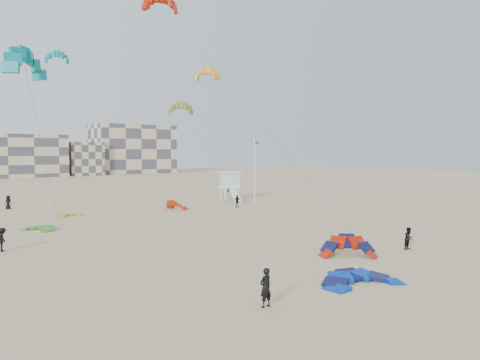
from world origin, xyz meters
TOP-DOWN VIEW (x-y plane):
  - ground at (0.00, 0.00)m, footprint 320.00×320.00m
  - kite_ground_blue at (4.10, 0.78)m, footprint 5.20×5.37m
  - kite_ground_orange at (8.70, 5.46)m, footprint 5.15×5.16m
  - kite_ground_green at (-5.13, 29.19)m, footprint 4.40×4.32m
  - kite_ground_red_far at (12.28, 35.20)m, footprint 3.67×3.62m
  - kite_ground_yellow at (-0.11, 36.84)m, footprint 3.72×3.83m
  - kitesurfer_main at (-2.36, 0.95)m, footprint 0.69×0.48m
  - kitesurfer_b at (13.94, 4.30)m, footprint 0.82×0.66m
  - kitesurfer_c at (-9.48, 21.25)m, footprint 0.98×1.24m
  - kitesurfer_d at (19.52, 32.41)m, footprint 0.84×0.99m
  - kitesurfer_e at (-4.08, 47.95)m, footprint 0.97×0.81m
  - kitesurfer_f at (32.26, 52.16)m, footprint 0.57×1.58m
  - kite_fly_teal_a at (-7.32, 22.97)m, footprint 5.54×5.53m
  - kite_fly_orange at (9.29, 33.04)m, footprint 4.62×29.89m
  - kite_fly_olive at (15.51, 39.69)m, footprint 7.65×9.73m
  - kite_fly_yellow at (25.01, 47.85)m, footprint 8.08×7.88m
  - kite_fly_teal_b at (6.29, 62.80)m, footprint 4.50×9.23m
  - lifeguard_tower_near at (24.10, 40.28)m, footprint 3.71×6.10m
  - flagpole at (23.32, 33.61)m, footprint 0.71×0.11m
  - condo_mid at (10.00, 130.00)m, footprint 32.00×16.00m
  - condo_east at (50.00, 132.00)m, footprint 26.00×14.00m
  - condo_fill_right at (32.00, 128.00)m, footprint 10.00×10.00m

SIDE VIEW (x-z plane):
  - ground at x=0.00m, z-range 0.00..0.00m
  - kite_ground_blue at x=4.10m, z-range -0.87..0.87m
  - kite_ground_orange at x=8.70m, z-range -1.82..1.82m
  - kite_ground_green at x=-5.13m, z-range -0.49..0.49m
  - kite_ground_red_far at x=12.28m, z-range -1.60..1.60m
  - kite_ground_yellow at x=-0.11m, z-range -0.34..0.34m
  - kitesurfer_d at x=19.52m, z-range 0.00..1.59m
  - kitesurfer_b at x=13.94m, z-range 0.00..1.62m
  - kitesurfer_f at x=32.26m, z-range 0.00..1.68m
  - kitesurfer_c at x=-9.48m, z-range 0.00..1.69m
  - kitesurfer_e at x=-4.08m, z-range 0.00..1.70m
  - kitesurfer_main at x=-2.36m, z-range 0.00..1.80m
  - lifeguard_tower_near at x=24.10m, z-range -0.02..4.12m
  - flagpole at x=23.32m, z-range 0.20..8.99m
  - condo_fill_right at x=32.00m, z-range 0.00..10.00m
  - condo_mid at x=10.00m, z-range 0.00..12.00m
  - condo_east at x=50.00m, z-range 0.00..16.00m
  - kite_fly_olive at x=15.51m, z-range 6.22..19.09m
  - kite_fly_teal_a at x=-7.32m, z-range 6.60..20.30m
  - kite_fly_yellow at x=25.01m, z-range 9.31..28.96m
  - kite_fly_teal_b at x=6.29m, z-range 10.96..32.92m
  - kite_fly_orange at x=9.29m, z-range 11.55..35.51m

